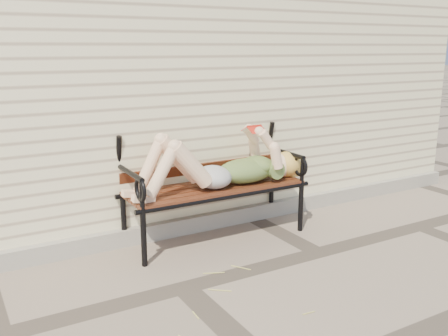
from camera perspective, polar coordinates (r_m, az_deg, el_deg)
ground at (r=3.71m, az=-4.56°, el=-13.47°), size 80.00×80.00×0.00m
house_wall at (r=6.15m, az=-17.25°, el=11.34°), size 8.00×4.00×3.00m
foundation_strip at (r=4.50m, az=-9.97°, el=-7.55°), size 8.00×0.10×0.15m
garden_bench at (r=4.47m, az=-1.65°, el=0.14°), size 1.77×0.70×1.14m
reading_woman at (r=4.35m, az=-0.61°, el=0.28°), size 1.67×0.38×0.52m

